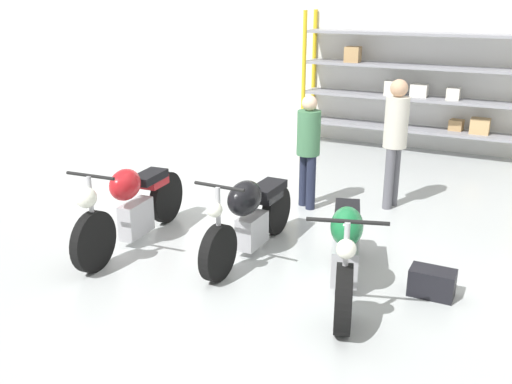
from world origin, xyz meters
The scene contains 9 objects.
ground_plane centered at (0.00, 0.00, 0.00)m, with size 30.00×30.00×0.00m, color #B2B7B7.
back_wall centered at (0.00, 6.04, 1.80)m, with size 30.00×0.08×3.60m.
shelving_rack centered at (0.67, 5.68, 1.28)m, with size 4.24×0.63×2.58m.
motorcycle_red centered at (-1.36, -0.16, 0.50)m, with size 0.59×2.21×1.08m.
motorcycle_black centered at (0.01, 0.22, 0.48)m, with size 0.58×2.02×1.04m.
motorcycle_green centered at (1.26, -0.12, 0.46)m, with size 0.93×2.10×1.05m.
person_browsing centered at (0.03, 1.96, 0.93)m, with size 0.45×0.45×1.59m.
person_near_rack centered at (1.08, 2.49, 1.07)m, with size 0.38×0.38×1.80m.
toolbox centered at (2.08, 0.16, 0.14)m, with size 0.44×0.26×0.28m.
Camera 1 is at (2.76, -5.15, 2.85)m, focal length 40.00 mm.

